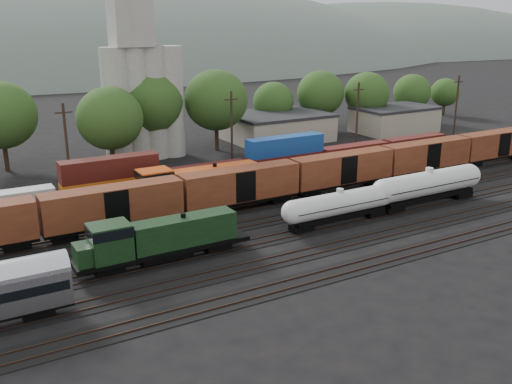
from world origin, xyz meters
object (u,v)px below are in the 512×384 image
orange_locomotive (192,183)px  grain_silo (142,90)px  tank_car_a (339,205)px  green_locomotive (154,239)px

orange_locomotive → grain_silo: 27.56m
tank_car_a → orange_locomotive: orange_locomotive is taller
green_locomotive → orange_locomotive: 18.23m
green_locomotive → grain_silo: size_ratio=0.59×
green_locomotive → tank_car_a: 21.69m
green_locomotive → grain_silo: (13.55, 41.00, 8.69)m
tank_car_a → grain_silo: bearing=101.2°
green_locomotive → grain_silo: bearing=71.7°
orange_locomotive → grain_silo: size_ratio=0.66×
green_locomotive → grain_silo: 44.05m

